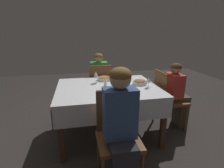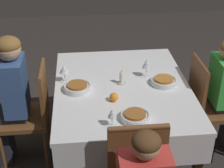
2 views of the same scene
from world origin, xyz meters
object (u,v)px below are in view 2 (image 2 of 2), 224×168
at_px(wine_glass_south, 147,64).
at_px(chair_south, 208,103).
at_px(wine_glass_north, 64,70).
at_px(person_adult_denim, 10,95).
at_px(bowl_south, 164,81).
at_px(bowl_west, 135,116).
at_px(bowl_north, 77,87).
at_px(wine_glass_west, 112,114).
at_px(candle_centerpiece, 122,79).
at_px(orange_fruit, 114,97).
at_px(dining_table, 122,94).
at_px(chair_north, 31,111).

bearing_deg(wine_glass_south, chair_south, -102.86).
distance_m(wine_glass_north, wine_glass_south, 0.70).
distance_m(person_adult_denim, bowl_south, 1.27).
relative_size(wine_glass_south, bowl_west, 0.80).
height_order(bowl_north, wine_glass_west, wine_glass_west).
bearing_deg(bowl_south, wine_glass_north, 81.20).
height_order(candle_centerpiece, orange_fruit, candle_centerpiece).
bearing_deg(bowl_north, candle_centerpiece, -79.58).
relative_size(person_adult_denim, wine_glass_north, 8.00).
xyz_separation_m(wine_glass_south, wine_glass_west, (-0.67, 0.36, -0.02)).
height_order(chair_south, candle_centerpiece, chair_south).
bearing_deg(chair_south, candle_centerpiece, 88.31).
relative_size(wine_glass_south, wine_glass_west, 1.20).
relative_size(bowl_south, candle_centerpiece, 1.70).
bearing_deg(wine_glass_north, chair_south, -94.98).
height_order(dining_table, bowl_north, bowl_north).
bearing_deg(person_adult_denim, wine_glass_north, 99.80).
relative_size(person_adult_denim, bowl_north, 5.28).
relative_size(bowl_south, wine_glass_south, 1.28).
relative_size(person_adult_denim, bowl_south, 5.45).
height_order(bowl_south, wine_glass_south, wine_glass_south).
relative_size(bowl_north, candle_centerpiece, 1.76).
height_order(chair_south, wine_glass_west, chair_south).
bearing_deg(bowl_south, orange_fruit, 116.47).
bearing_deg(bowl_west, orange_fruit, 25.54).
xyz_separation_m(dining_table, chair_north, (0.04, 0.77, -0.14)).
xyz_separation_m(wine_glass_north, candle_centerpiece, (-0.09, -0.47, -0.06)).
distance_m(wine_glass_north, candle_centerpiece, 0.48).
bearing_deg(wine_glass_north, bowl_west, -140.09).
height_order(chair_south, person_adult_denim, person_adult_denim).
bearing_deg(person_adult_denim, dining_table, 87.41).
xyz_separation_m(wine_glass_north, wine_glass_south, (0.02, -0.70, 0.01)).
relative_size(wine_glass_south, candle_centerpiece, 1.33).
distance_m(wine_glass_south, bowl_west, 0.65).
relative_size(chair_south, bowl_south, 4.21).
relative_size(bowl_south, wine_glass_west, 1.54).
bearing_deg(person_adult_denim, candle_centerpiece, 89.55).
height_order(chair_north, candle_centerpiece, chair_north).
bearing_deg(wine_glass_south, wine_glass_west, 151.74).
bearing_deg(chair_south, bowl_south, 92.45).
distance_m(bowl_south, wine_glass_west, 0.72).
xyz_separation_m(wine_glass_south, bowl_west, (-0.62, 0.20, -0.09)).
distance_m(bowl_south, orange_fruit, 0.49).
relative_size(chair_south, wine_glass_north, 6.17).
distance_m(bowl_south, candle_centerpiece, 0.35).
distance_m(person_adult_denim, wine_glass_north, 0.49).
height_order(person_adult_denim, bowl_north, person_adult_denim).
xyz_separation_m(bowl_south, wine_glass_west, (-0.53, 0.48, 0.07)).
relative_size(bowl_north, orange_fruit, 3.29).
height_order(bowl_west, wine_glass_west, wine_glass_west).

